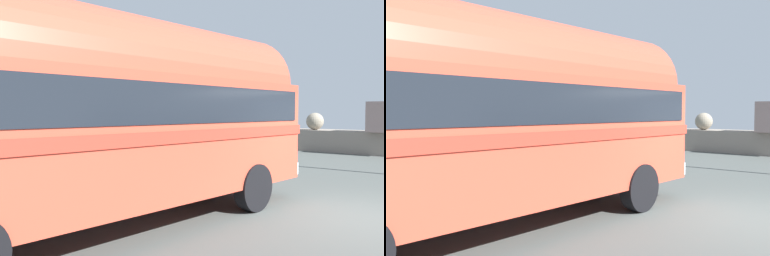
{
  "view_description": "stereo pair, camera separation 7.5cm",
  "coord_description": "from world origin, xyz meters",
  "views": [
    {
      "loc": [
        1.83,
        -7.58,
        2.02
      ],
      "look_at": [
        -2.75,
        -1.98,
        1.71
      ],
      "focal_mm": 35.37,
      "sensor_mm": 36.0,
      "label": 1
    },
    {
      "loc": [
        1.89,
        -7.54,
        2.02
      ],
      "look_at": [
        -2.75,
        -1.98,
        1.71
      ],
      "focal_mm": 35.37,
      "sensor_mm": 36.0,
      "label": 2
    }
  ],
  "objects": [
    {
      "name": "ground",
      "position": [
        0.0,
        0.0,
        0.01
      ],
      "size": [
        32.0,
        26.0,
        0.02
      ],
      "color": "#474D4A"
    },
    {
      "name": "vintage_coach",
      "position": [
        -3.34,
        -3.43,
        2.05
      ],
      "size": [
        3.21,
        8.77,
        3.7
      ],
      "rotation": [
        0.0,
        0.0,
        -0.09
      ],
      "color": "black",
      "rests_on": "ground"
    }
  ]
}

